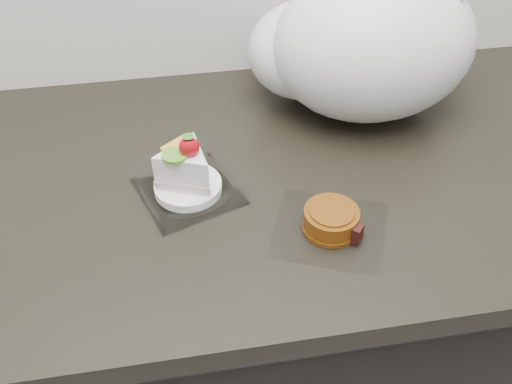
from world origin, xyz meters
The scene contains 4 objects.
counter centered at (0.00, 1.69, 0.45)m, with size 2.04×0.64×0.90m.
cake_tray centered at (-0.04, 1.65, 0.93)m, with size 0.18×0.18×0.11m.
mooncake_wrap centered at (0.15, 1.54, 0.91)m, with size 0.20×0.19×0.04m.
plastic_bag centered at (0.27, 1.83, 1.02)m, with size 0.42×0.34×0.32m.
Camera 1 is at (-0.05, 1.00, 1.48)m, focal length 40.00 mm.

